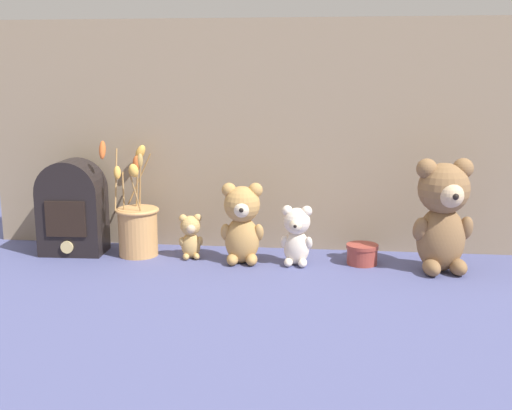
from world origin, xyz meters
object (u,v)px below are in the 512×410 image
Objects in this scene: teddy_bear_small at (297,234)px; flower_vase at (137,225)px; teddy_bear_medium at (242,221)px; teddy_bear_large at (443,213)px; decorative_tin_tall at (362,254)px; teddy_bear_tiny at (191,235)px; vintage_radio at (72,207)px.

flower_vase is (-0.45, 0.04, 0.00)m from teddy_bear_small.
teddy_bear_medium is at bearing 177.85° from teddy_bear_small.
teddy_bear_medium is at bearing 177.76° from teddy_bear_large.
decorative_tin_tall is at bearing 4.07° from teddy_bear_medium.
flower_vase reaches higher than teddy_bear_small.
decorative_tin_tall is (0.47, -0.00, -0.04)m from teddy_bear_tiny.
vintage_radio is (-0.19, 0.00, 0.05)m from flower_vase.
teddy_bear_large reaches higher than teddy_bear_medium.
flower_vase reaches higher than teddy_bear_medium.
flower_vase is at bearing 172.73° from teddy_bear_medium.
teddy_bear_tiny is 0.48m from decorative_tin_tall.
teddy_bear_tiny is at bearing 179.81° from decorative_tin_tall.
teddy_bear_large is 3.44× the size of decorative_tin_tall.
teddy_bear_large is at bearing -12.36° from decorative_tin_tall.
vintage_radio reaches higher than teddy_bear_tiny.
teddy_bear_medium is 0.31m from flower_vase.
teddy_bear_tiny is at bearing 176.16° from teddy_bear_large.
teddy_bear_large is at bearing -2.24° from teddy_bear_medium.
flower_vase is (-0.31, 0.04, -0.03)m from teddy_bear_medium.
flower_vase is 3.81× the size of decorative_tin_tall.
teddy_bear_small is at bearing -4.18° from vintage_radio.
teddy_bear_medium is 0.15m from teddy_bear_small.
teddy_bear_medium reaches higher than teddy_bear_tiny.
flower_vase reaches higher than vintage_radio.
teddy_bear_large is 0.53m from teddy_bear_medium.
teddy_bear_large is 2.36× the size of teddy_bear_tiny.
teddy_bear_medium is 0.34m from decorative_tin_tall.
teddy_bear_small reaches higher than decorative_tin_tall.
decorative_tin_tall is at bearing 9.19° from teddy_bear_small.
vintage_radio reaches higher than teddy_bear_small.
teddy_bear_medium is at bearing -9.42° from teddy_bear_tiny.
teddy_bear_medium reaches higher than decorative_tin_tall.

